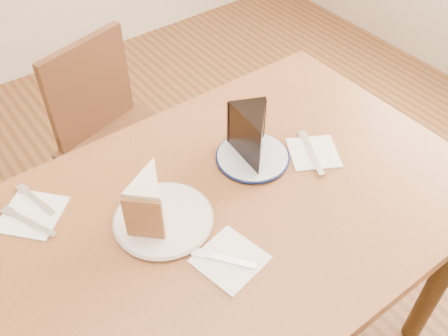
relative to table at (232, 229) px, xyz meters
The scene contains 13 objects.
table is the anchor object (origin of this frame).
chair_far 0.71m from the table, 88.30° to the left, with size 0.49×0.49×0.81m.
plate_cream 0.20m from the table, 161.89° to the left, with size 0.22×0.22×0.01m, color white.
plate_navy 0.19m from the table, 34.10° to the left, with size 0.18×0.18×0.01m, color silver.
carrot_cake 0.25m from the table, 156.38° to the left, with size 0.08×0.12×0.11m, color beige, non-canonical shape.
chocolate_cake 0.23m from the table, 34.17° to the left, with size 0.10×0.14×0.12m, color black, non-canonical shape.
napkin_cream 0.19m from the table, 129.64° to the right, with size 0.13×0.13×0.00m, color white.
napkin_navy 0.30m from the table, ahead, with size 0.12×0.12×0.00m, color white.
napkin_spare 0.48m from the table, 147.47° to the left, with size 0.13×0.13×0.00m, color white.
fork_cream 0.19m from the table, 133.57° to the right, with size 0.01×0.14×0.00m, color silver.
knife_navy 0.29m from the table, ahead, with size 0.02×0.17×0.00m, color silver.
fork_spare 0.48m from the table, 142.39° to the left, with size 0.01×0.14×0.00m, color silver.
knife_spare 0.48m from the table, 150.69° to the left, with size 0.01×0.16×0.00m, color silver.
Camera 1 is at (-0.49, -0.61, 1.65)m, focal length 40.00 mm.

